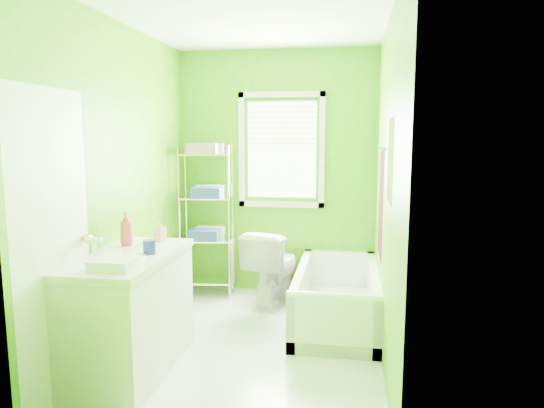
% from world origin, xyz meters
% --- Properties ---
extents(ground, '(2.90, 2.90, 0.00)m').
position_xyz_m(ground, '(0.00, 0.00, 0.00)').
color(ground, silver).
rests_on(ground, ground).
extents(room_envelope, '(2.14, 2.94, 2.62)m').
position_xyz_m(room_envelope, '(0.00, 0.00, 1.55)').
color(room_envelope, '#479707').
rests_on(room_envelope, ground).
extents(window, '(0.92, 0.05, 1.22)m').
position_xyz_m(window, '(0.05, 1.42, 1.61)').
color(window, white).
rests_on(window, ground).
extents(door, '(0.09, 0.80, 2.00)m').
position_xyz_m(door, '(-1.04, -1.00, 1.00)').
color(door, white).
rests_on(door, ground).
extents(right_wall_decor, '(0.04, 1.48, 1.17)m').
position_xyz_m(right_wall_decor, '(1.04, -0.02, 1.32)').
color(right_wall_decor, '#3B060E').
rests_on(right_wall_decor, ground).
extents(bathtub, '(0.74, 1.58, 0.51)m').
position_xyz_m(bathtub, '(0.68, 0.63, 0.16)').
color(bathtub, white).
rests_on(bathtub, ground).
extents(toilet, '(0.59, 0.83, 0.77)m').
position_xyz_m(toilet, '(0.02, 1.03, 0.39)').
color(toilet, white).
rests_on(toilet, ground).
extents(vanity, '(0.59, 1.16, 1.13)m').
position_xyz_m(vanity, '(-0.77, -0.56, 0.46)').
color(vanity, silver).
rests_on(vanity, ground).
extents(wire_shelf_unit, '(0.58, 0.47, 1.63)m').
position_xyz_m(wire_shelf_unit, '(-0.70, 1.22, 0.99)').
color(wire_shelf_unit, silver).
rests_on(wire_shelf_unit, ground).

